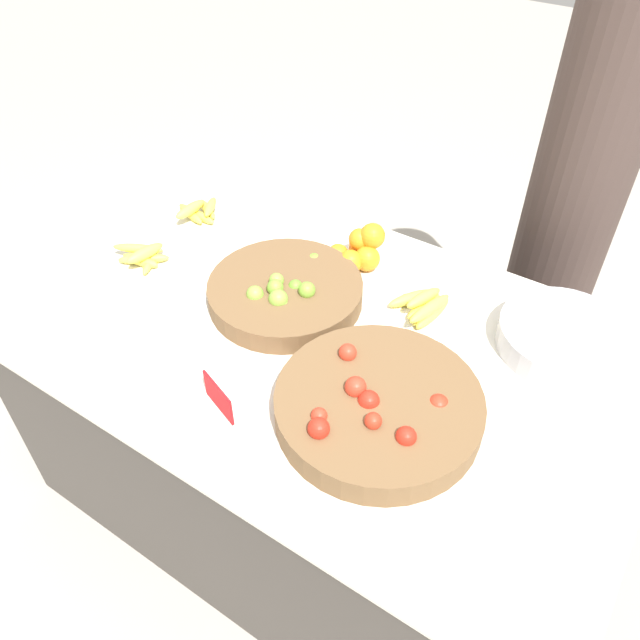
{
  "coord_description": "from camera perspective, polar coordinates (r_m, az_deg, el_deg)",
  "views": [
    {
      "loc": [
        0.66,
        -1.0,
        1.88
      ],
      "look_at": [
        0.0,
        0.0,
        0.79
      ],
      "focal_mm": 35.0,
      "sensor_mm": 36.0,
      "label": 1
    }
  ],
  "objects": [
    {
      "name": "banana_bunch_middle_right",
      "position": [
        1.72,
        9.51,
        1.33
      ],
      "size": [
        0.16,
        0.19,
        0.06
      ],
      "color": "#EFDB4C",
      "rests_on": "market_table"
    },
    {
      "name": "banana_bunch_middle_left",
      "position": [
        1.95,
        -15.87,
        5.65
      ],
      "size": [
        0.17,
        0.15,
        0.06
      ],
      "color": "#EFDB4C",
      "rests_on": "market_table"
    },
    {
      "name": "orange_pile",
      "position": [
        1.87,
        3.73,
        6.48
      ],
      "size": [
        0.16,
        0.16,
        0.13
      ],
      "color": "orange",
      "rests_on": "market_table"
    },
    {
      "name": "vendor_person",
      "position": [
        2.21,
        21.89,
        9.04
      ],
      "size": [
        0.3,
        0.3,
        1.65
      ],
      "color": "#473833",
      "rests_on": "ground_plane"
    },
    {
      "name": "metal_bowl",
      "position": [
        1.71,
        21.36,
        -1.54
      ],
      "size": [
        0.33,
        0.33,
        0.07
      ],
      "color": "#B7B7BF",
      "rests_on": "market_table"
    },
    {
      "name": "ground_plane",
      "position": [
        2.23,
        0.0,
        -15.21
      ],
      "size": [
        12.0,
        12.0,
        0.0
      ],
      "primitive_type": "plane",
      "color": "#ADA599"
    },
    {
      "name": "market_table",
      "position": [
        1.92,
        0.0,
        -9.28
      ],
      "size": [
        1.67,
        1.06,
        0.74
      ],
      "color": "#4C4742",
      "rests_on": "ground_plane"
    },
    {
      "name": "price_sign",
      "position": [
        1.46,
        -9.28,
        -7.0
      ],
      "size": [
        0.12,
        0.05,
        0.08
      ],
      "rotation": [
        0.0,
        0.0,
        -0.34
      ],
      "color": "red",
      "rests_on": "market_table"
    },
    {
      "name": "lime_bowl",
      "position": [
        1.73,
        -3.11,
        2.55
      ],
      "size": [
        0.43,
        0.43,
        0.1
      ],
      "color": "brown",
      "rests_on": "market_table"
    },
    {
      "name": "tomato_basket",
      "position": [
        1.44,
        5.35,
        -7.81
      ],
      "size": [
        0.48,
        0.48,
        0.1
      ],
      "color": "brown",
      "rests_on": "market_table"
    },
    {
      "name": "banana_bunch_back_center",
      "position": [
        2.12,
        -11.04,
        9.76
      ],
      "size": [
        0.17,
        0.17,
        0.06
      ],
      "color": "#EFDB4C",
      "rests_on": "market_table"
    }
  ]
}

